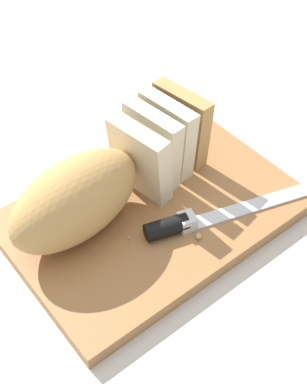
{
  "coord_description": "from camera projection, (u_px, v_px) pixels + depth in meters",
  "views": [
    {
      "loc": [
        -0.29,
        -0.36,
        0.53
      ],
      "look_at": [
        0.0,
        0.0,
        0.05
      ],
      "focal_mm": 49.55,
      "sensor_mm": 36.0,
      "label": 1
    }
  ],
  "objects": [
    {
      "name": "crumb_near_knife",
      "position": [
        129.0,
        238.0,
        0.65
      ],
      "size": [
        0.0,
        0.0,
        0.0
      ],
      "primitive_type": "sphere",
      "color": "tan",
      "rests_on": "cutting_board"
    },
    {
      "name": "bread_knife",
      "position": [
        197.0,
        219.0,
        0.66
      ],
      "size": [
        0.27,
        0.1,
        0.02
      ],
      "rotation": [
        0.0,
        0.0,
        -0.29
      ],
      "color": "silver",
      "rests_on": "cutting_board"
    },
    {
      "name": "ground_plane",
      "position": [
        154.0,
        218.0,
        0.7
      ],
      "size": [
        3.0,
        3.0,
        0.0
      ],
      "primitive_type": "plane",
      "color": "beige"
    },
    {
      "name": "bread_loaf",
      "position": [
        106.0,
        179.0,
        0.65
      ],
      "size": [
        0.31,
        0.14,
        0.1
      ],
      "rotation": [
        0.0,
        0.0,
        0.14
      ],
      "color": "tan",
      "rests_on": "cutting_board"
    },
    {
      "name": "cutting_board",
      "position": [
        154.0,
        213.0,
        0.7
      ],
      "size": [
        0.37,
        0.25,
        0.02
      ],
      "primitive_type": "cube",
      "rotation": [
        0.0,
        0.0,
        0.01
      ],
      "color": "#9E6B3D",
      "rests_on": "ground_plane"
    },
    {
      "name": "crumb_near_loaf",
      "position": [
        198.0,
        236.0,
        0.65
      ],
      "size": [
        0.01,
        0.01,
        0.01
      ],
      "primitive_type": "sphere",
      "color": "tan",
      "rests_on": "cutting_board"
    }
  ]
}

